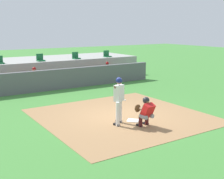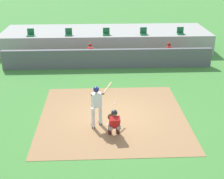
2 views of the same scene
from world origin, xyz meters
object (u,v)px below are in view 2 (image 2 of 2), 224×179
object	(u,v)px
batter_at_plate	(97,104)
home_plate	(114,125)
dugout_player_0	(90,54)
stadium_seat_3	(144,33)
stadium_seat_0	(31,34)
stadium_seat_1	(69,33)
stadium_seat_4	(180,32)
stadium_seat_2	(106,33)
catcher_crouched	(114,122)
dugout_player_1	(169,53)

from	to	relation	value
batter_at_plate	home_plate	bearing A→B (deg)	1.90
dugout_player_0	stadium_seat_3	distance (m)	4.30
batter_at_plate	stadium_seat_0	size ratio (longest dim) A/B	3.76
stadium_seat_0	stadium_seat_1	size ratio (longest dim) A/B	1.00
stadium_seat_0	stadium_seat_3	size ratio (longest dim) A/B	1.00
stadium_seat_1	stadium_seat_4	world-z (taller)	same
batter_at_plate	dugout_player_0	world-z (taller)	batter_at_plate
dugout_player_0	batter_at_plate	bearing A→B (deg)	-87.14
stadium_seat_2	catcher_crouched	bearing A→B (deg)	-90.12
catcher_crouched	stadium_seat_4	distance (m)	12.18
home_plate	dugout_player_1	world-z (taller)	dugout_player_1
dugout_player_0	catcher_crouched	bearing A→B (deg)	-83.19
dugout_player_0	stadium_seat_2	bearing A→B (deg)	61.82
stadium_seat_4	stadium_seat_3	bearing A→B (deg)	180.00
stadium_seat_2	stadium_seat_1	bearing A→B (deg)	180.00
stadium_seat_2	stadium_seat_4	world-z (taller)	same
batter_at_plate	catcher_crouched	size ratio (longest dim) A/B	1.02
catcher_crouched	stadium_seat_3	xyz separation A→B (m)	(2.62, 10.96, 0.93)
stadium_seat_3	stadium_seat_4	distance (m)	2.60
home_plate	stadium_seat_2	size ratio (longest dim) A/B	0.92
stadium_seat_0	batter_at_plate	bearing A→B (deg)	-66.11
stadium_seat_1	dugout_player_0	bearing A→B (deg)	-53.42
stadium_seat_0	stadium_seat_3	xyz separation A→B (m)	(7.80, 0.00, 0.00)
catcher_crouched	stadium_seat_4	bearing A→B (deg)	64.52
stadium_seat_1	stadium_seat_3	xyz separation A→B (m)	(5.20, 0.00, 0.00)
stadium_seat_0	catcher_crouched	bearing A→B (deg)	-64.72
batter_at_plate	stadium_seat_3	world-z (taller)	stadium_seat_3
stadium_seat_3	dugout_player_1	bearing A→B (deg)	-55.19
batter_at_plate	stadium_seat_2	world-z (taller)	stadium_seat_2
home_plate	stadium_seat_2	world-z (taller)	stadium_seat_2
batter_at_plate	stadium_seat_0	xyz separation A→B (m)	(-4.52, 10.20, 0.50)
catcher_crouched	stadium_seat_0	distance (m)	12.16
stadium_seat_0	stadium_seat_4	bearing A→B (deg)	0.00
dugout_player_1	stadium_seat_2	bearing A→B (deg)	153.12
dugout_player_1	stadium_seat_0	world-z (taller)	stadium_seat_0
dugout_player_0	dugout_player_1	size ratio (longest dim) A/B	1.00
stadium_seat_3	stadium_seat_0	bearing A→B (deg)	180.00
dugout_player_1	stadium_seat_2	world-z (taller)	stadium_seat_2
stadium_seat_1	stadium_seat_3	size ratio (longest dim) A/B	1.00
stadium_seat_3	stadium_seat_2	bearing A→B (deg)	180.00
stadium_seat_0	stadium_seat_4	distance (m)	10.40
batter_at_plate	dugout_player_0	distance (m)	8.19
home_plate	dugout_player_1	size ratio (longest dim) A/B	0.34
home_plate	stadium_seat_4	distance (m)	11.53
dugout_player_1	stadium_seat_0	xyz separation A→B (m)	(-9.21, 2.03, 0.86)
stadium_seat_0	dugout_player_1	bearing A→B (deg)	-12.45
dugout_player_0	stadium_seat_4	distance (m)	6.67
dugout_player_0	stadium_seat_1	distance (m)	2.68
stadium_seat_2	stadium_seat_3	xyz separation A→B (m)	(2.60, 0.00, 0.00)
stadium_seat_2	stadium_seat_0	bearing A→B (deg)	180.00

